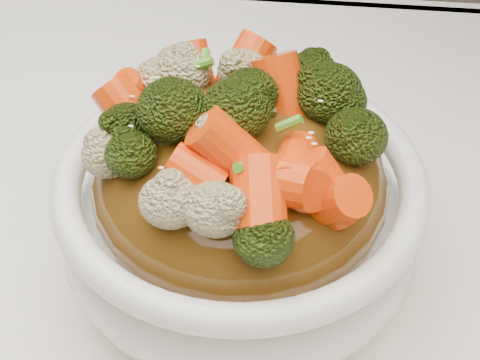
# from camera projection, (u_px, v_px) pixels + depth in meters

# --- Properties ---
(tablecloth) EXTENTS (1.20, 0.80, 0.04)m
(tablecloth) POSITION_uv_depth(u_px,v_px,m) (157.00, 317.00, 0.49)
(tablecloth) COLOR white
(tablecloth) RESTS_ON dining_table
(bowl) EXTENTS (0.28, 0.28, 0.09)m
(bowl) POSITION_uv_depth(u_px,v_px,m) (240.00, 219.00, 0.47)
(bowl) COLOR white
(bowl) RESTS_ON tablecloth
(sauce_base) EXTENTS (0.22, 0.22, 0.10)m
(sauce_base) POSITION_uv_depth(u_px,v_px,m) (240.00, 184.00, 0.45)
(sauce_base) COLOR #52310E
(sauce_base) RESTS_ON bowl
(carrots) EXTENTS (0.22, 0.22, 0.05)m
(carrots) POSITION_uv_depth(u_px,v_px,m) (240.00, 98.00, 0.40)
(carrots) COLOR #E94007
(carrots) RESTS_ON sauce_base
(broccoli) EXTENTS (0.22, 0.22, 0.05)m
(broccoli) POSITION_uv_depth(u_px,v_px,m) (240.00, 99.00, 0.41)
(broccoli) COLOR black
(broccoli) RESTS_ON sauce_base
(cauliflower) EXTENTS (0.22, 0.22, 0.04)m
(cauliflower) POSITION_uv_depth(u_px,v_px,m) (240.00, 102.00, 0.41)
(cauliflower) COLOR #C9BA89
(cauliflower) RESTS_ON sauce_base
(scallions) EXTENTS (0.17, 0.17, 0.02)m
(scallions) POSITION_uv_depth(u_px,v_px,m) (240.00, 96.00, 0.40)
(scallions) COLOR #41851E
(scallions) RESTS_ON sauce_base
(sesame_seeds) EXTENTS (0.20, 0.20, 0.01)m
(sesame_seeds) POSITION_uv_depth(u_px,v_px,m) (240.00, 96.00, 0.40)
(sesame_seeds) COLOR beige
(sesame_seeds) RESTS_ON sauce_base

